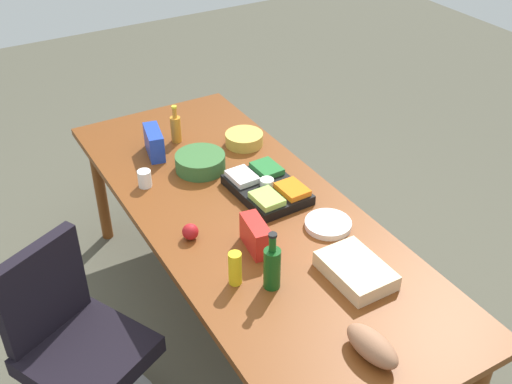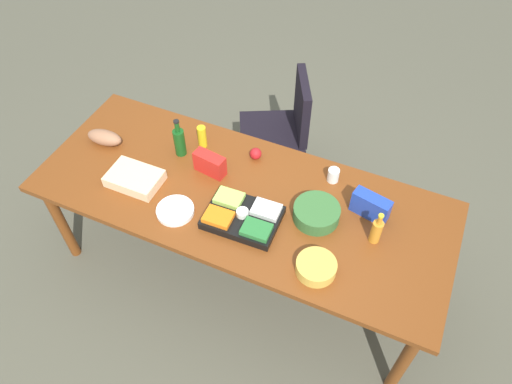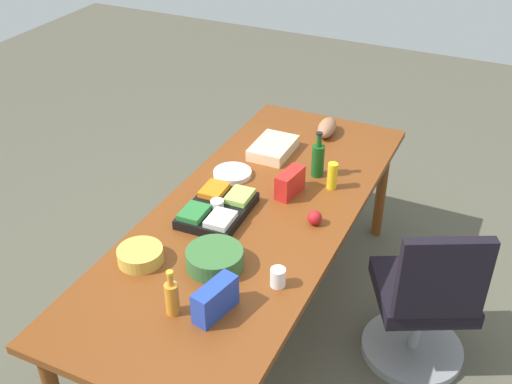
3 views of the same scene
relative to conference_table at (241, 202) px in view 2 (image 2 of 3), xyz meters
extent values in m
plane|color=#514F40|center=(0.00, 0.00, -0.72)|extent=(10.00, 10.00, 0.00)
cube|color=brown|center=(0.00, 0.00, 0.05)|extent=(2.53, 0.99, 0.04)
cylinder|color=brown|center=(-1.18, -0.41, -0.34)|extent=(0.07, 0.07, 0.75)
cylinder|color=brown|center=(1.18, -0.41, -0.34)|extent=(0.07, 0.07, 0.75)
cylinder|color=brown|center=(-1.18, 0.41, -0.34)|extent=(0.07, 0.07, 0.75)
cylinder|color=brown|center=(1.18, 0.41, -0.34)|extent=(0.07, 0.07, 0.75)
cylinder|color=gray|center=(-0.17, 0.90, -0.69)|extent=(0.56, 0.56, 0.05)
cylinder|color=gray|center=(-0.17, 0.90, -0.47)|extent=(0.06, 0.06, 0.40)
cube|color=black|center=(-0.17, 0.90, -0.27)|extent=(0.64, 0.64, 0.09)
cube|color=black|center=(0.03, 1.00, 0.00)|extent=(0.25, 0.41, 0.45)
cube|color=beige|center=(-0.63, -0.17, 0.11)|extent=(0.32, 0.22, 0.07)
cylinder|color=gold|center=(0.59, -0.31, 0.11)|extent=(0.25, 0.25, 0.07)
sphere|color=#AF181D|center=(-0.05, 0.32, 0.11)|extent=(0.08, 0.08, 0.08)
cylinder|color=#346530|center=(0.47, 0.02, 0.11)|extent=(0.32, 0.32, 0.09)
cylinder|color=white|center=(0.47, 0.34, 0.12)|extent=(0.07, 0.07, 0.09)
cylinder|color=yellow|center=(-0.41, 0.29, 0.15)|extent=(0.07, 0.07, 0.16)
cube|color=black|center=(0.09, -0.17, 0.10)|extent=(0.43, 0.32, 0.05)
cube|color=orange|center=(-0.02, -0.25, 0.14)|extent=(0.16, 0.13, 0.03)
cube|color=#286F32|center=(0.21, -0.24, 0.14)|extent=(0.16, 0.13, 0.03)
cube|color=#A0D057|center=(-0.03, -0.10, 0.14)|extent=(0.16, 0.13, 0.03)
cube|color=silver|center=(0.20, -0.09, 0.14)|extent=(0.16, 0.13, 0.03)
cylinder|color=white|center=(0.09, -0.17, 0.14)|extent=(0.07, 0.07, 0.04)
cylinder|color=white|center=(-0.29, -0.27, 0.09)|extent=(0.24, 0.24, 0.03)
cube|color=red|center=(-0.25, 0.10, 0.14)|extent=(0.21, 0.11, 0.14)
ellipsoid|color=#996648|center=(-1.00, 0.04, 0.12)|extent=(0.25, 0.13, 0.10)
cylinder|color=orange|center=(0.81, 0.01, 0.15)|extent=(0.07, 0.07, 0.15)
cylinder|color=orange|center=(0.81, 0.01, 0.25)|extent=(0.03, 0.03, 0.06)
cylinder|color=gold|center=(0.81, 0.01, 0.29)|extent=(0.04, 0.04, 0.01)
cylinder|color=#144B18|center=(-0.50, 0.17, 0.16)|extent=(0.09, 0.09, 0.19)
cylinder|color=#144B18|center=(-0.50, 0.17, 0.30)|extent=(0.04, 0.04, 0.07)
cylinder|color=black|center=(-0.50, 0.17, 0.34)|extent=(0.04, 0.04, 0.01)
cube|color=#203EAE|center=(0.74, 0.17, 0.15)|extent=(0.23, 0.12, 0.15)
camera|label=1|loc=(-2.14, 1.19, 1.86)|focal=43.80mm
camera|label=2|loc=(0.84, -1.64, 2.27)|focal=33.53mm
camera|label=3|loc=(2.42, 1.15, 1.93)|focal=43.60mm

